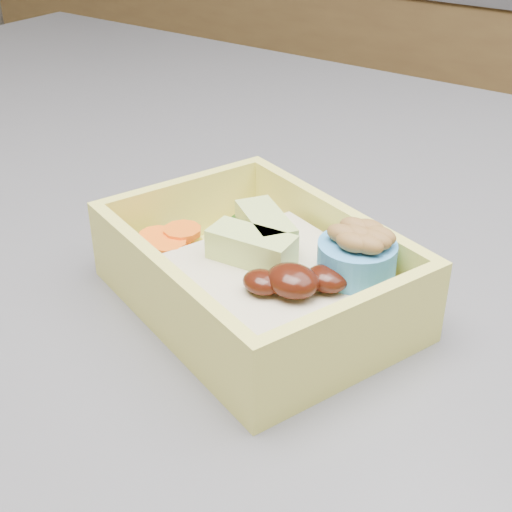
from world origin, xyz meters
The scene contains 1 object.
bento_box centered at (0.19, -0.22, 0.95)m, with size 0.23×0.20×0.07m.
Camera 1 is at (0.41, -0.53, 1.19)m, focal length 50.00 mm.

